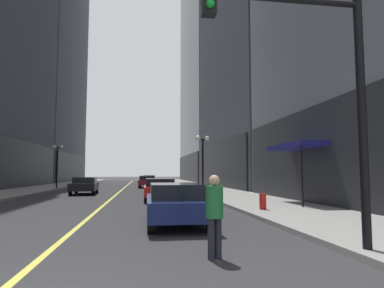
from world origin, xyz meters
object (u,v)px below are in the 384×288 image
Objects in this scene: street_lamp_left_far at (58,157)px; car_black at (85,185)px; car_red at (159,189)px; car_maroon at (147,181)px; pedestrian_in_green_parka at (215,210)px; fire_hydrant_right at (263,203)px; car_navy at (177,202)px; traffic_light_near_right at (313,70)px; street_lamp_right_mid at (203,151)px; car_blue at (149,180)px.

car_black is at bearing -63.11° from street_lamp_left_far.
car_red is 17.64m from street_lamp_left_far.
pedestrian_in_green_parka is (0.86, -31.60, 0.22)m from car_maroon.
car_black is at bearing 105.68° from pedestrian_in_green_parka.
car_red is 5.21× the size of fire_hydrant_right.
car_black is at bearing 108.64° from car_navy.
pedestrian_in_green_parka is (0.29, -4.36, 0.22)m from car_navy.
pedestrian_in_green_parka is at bearing -71.11° from street_lamp_left_far.
car_navy reaches higher than fire_hydrant_right.
traffic_light_near_right reaches higher than street_lamp_left_far.
car_navy is 26.04m from street_lamp_left_far.
car_red and car_black have the same top height.
street_lamp_right_mid reaches higher than car_red.
fire_hydrant_right is (4.42, -24.59, -0.32)m from car_maroon.
street_lamp_left_far is (-9.36, 14.74, 2.54)m from car_red.
car_navy is 0.98× the size of street_lamp_left_far.
pedestrian_in_green_parka is (0.38, -13.75, 0.22)m from car_red.
car_navy is at bearing -71.36° from car_black.
car_red is at bearing 91.60° from pedestrian_in_green_parka.
car_maroon is (-0.48, 17.86, 0.00)m from car_red.
car_black is at bearing -114.56° from car_maroon.
fire_hydrant_right is (9.38, -13.74, -0.32)m from car_black.
car_navy is 0.93× the size of car_maroon.
traffic_light_near_right is at bearing -69.56° from car_black.
car_blue is at bearing 99.11° from street_lamp_right_mid.
street_lamp_right_mid is at bearing -80.89° from car_blue.
car_red is 26.82m from car_blue.
street_lamp_left_far reaches higher than fire_hydrant_right.
car_blue is (5.30, 19.82, -0.00)m from car_black.
car_navy is 27.25m from car_maroon.
pedestrian_in_green_parka reaches higher than car_maroon.
traffic_light_near_right is 8.15m from fire_hydrant_right.
car_maroon is 2.90× the size of pedestrian_in_green_parka.
car_maroon is at bearing 19.35° from street_lamp_left_far.
car_red reaches higher than fire_hydrant_right.
car_red is at bearing 90.55° from car_navy.
car_black is 9.04m from street_lamp_left_far.
street_lamp_left_far reaches higher than car_black.
car_maroon is (-0.57, 27.24, 0.00)m from car_navy.
fire_hydrant_right is at bearing 34.57° from car_navy.
fire_hydrant_right is at bearing -55.69° from car_black.
car_navy is 1.04× the size of car_red.
car_black is at bearing 110.44° from traffic_light_near_right.
street_lamp_left_far reaches higher than car_maroon.
fire_hydrant_right is at bearing -58.23° from street_lamp_left_far.
street_lamp_left_far is at bearing 111.39° from car_navy.
car_red is at bearing 99.68° from traffic_light_near_right.
pedestrian_in_green_parka reaches higher than car_red.
fire_hydrant_right is (1.55, 7.27, -3.34)m from traffic_light_near_right.
car_blue is at bearing 90.73° from pedestrian_in_green_parka.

